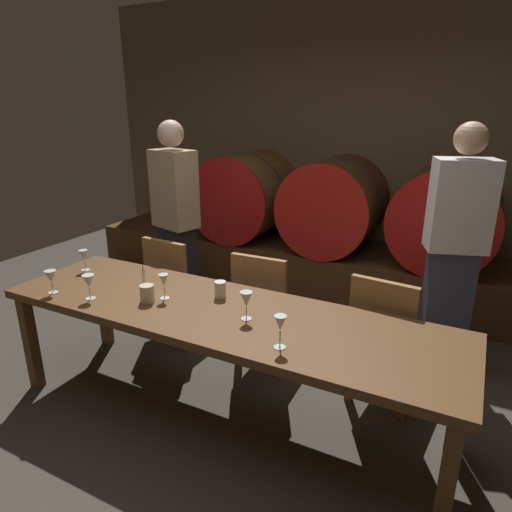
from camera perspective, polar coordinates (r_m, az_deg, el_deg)
The scene contains 21 objects.
ground_plane at distance 3.04m, azimuth -3.93°, elevation -18.70°, with size 7.79×7.79×0.00m, color #3F3A33.
back_wall at distance 4.95m, azimuth 12.64°, elevation 14.14°, with size 5.99×0.24×2.95m, color brown.
barrel_shelf at distance 4.69m, azimuth 9.80°, elevation -1.59°, with size 5.39×0.90×0.46m, color #4C2D16.
wine_barrel_left at distance 4.89m, azimuth -1.23°, elevation 7.72°, with size 0.90×0.92×0.90m.
wine_barrel_center at distance 4.51m, azimuth 9.98°, elevation 6.49°, with size 0.90×0.92×0.90m.
wine_barrel_right at distance 4.33m, azimuth 23.07°, elevation 4.73°, with size 0.90×0.92×0.90m.
dining_table at distance 2.63m, azimuth -4.52°, elevation -8.12°, with size 2.74×0.77×0.72m.
chair_left at distance 3.60m, azimuth -10.21°, elevation -3.62°, with size 0.43×0.43×0.88m.
chair_center at distance 3.21m, azimuth 1.15°, elevation -6.19°, with size 0.41×0.41×0.88m.
chair_right at distance 2.93m, azimuth 16.12°, elevation -9.55°, with size 0.44×0.44×0.88m.
guest_left at distance 3.93m, azimuth -10.17°, elevation 4.47°, with size 0.43×0.34×1.72m.
guest_right at distance 3.32m, azimuth 23.89°, elevation 0.54°, with size 0.44×0.35×1.74m.
candle_center at distance 2.84m, azimuth -14.00°, elevation -3.84°, with size 0.05×0.05×0.21m.
wine_glass_far_left at distance 3.38m, azimuth -21.09°, elevation -0.01°, with size 0.06×0.06×0.15m.
wine_glass_left at distance 3.05m, azimuth -24.67°, elevation -2.46°, with size 0.07×0.07×0.15m.
wine_glass_center_left at distance 2.87m, azimuth -20.54°, elevation -3.11°, with size 0.07×0.07×0.15m.
wine_glass_center_right at distance 2.75m, azimuth -11.68°, elevation -3.19°, with size 0.06×0.06×0.16m.
wine_glass_right at distance 2.44m, azimuth -1.25°, elevation -5.66°, with size 0.07×0.07×0.16m.
wine_glass_far_right at distance 2.16m, azimuth 3.11°, elevation -8.71°, with size 0.06×0.06×0.17m.
cup_left at distance 2.75m, azimuth -13.70°, elevation -4.67°, with size 0.08×0.08×0.11m, color beige.
cup_right at distance 2.74m, azimuth -4.57°, elevation -4.27°, with size 0.07×0.07×0.10m, color white.
Camera 1 is at (1.27, -2.04, 1.85)m, focal length 31.41 mm.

